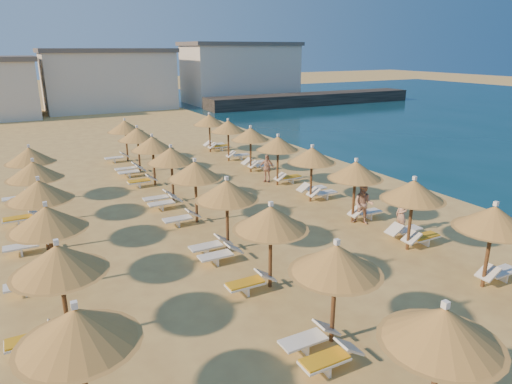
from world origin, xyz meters
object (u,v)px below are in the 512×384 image
parasol_row_east (356,171)px  beachgoer_c (267,168)px  beachgoer_b (363,204)px  jetty (312,99)px  parasol_row_west (227,191)px  beachgoer_a (402,214)px

parasol_row_east → beachgoer_c: (-0.20, 7.35, -1.53)m
parasol_row_east → beachgoer_b: (0.27, -0.34, -1.43)m
jetty → parasol_row_west: (-29.59, -36.84, 1.58)m
jetty → beachgoer_c: 37.86m
jetty → beachgoer_a: beachgoer_a is taller
parasol_row_east → beachgoer_a: size_ratio=22.15×
beachgoer_c → beachgoer_a: beachgoer_c is taller
jetty → parasol_row_east: bearing=-121.5°
beachgoer_b → parasol_row_east: bearing=176.8°
beachgoer_a → parasol_row_east: bearing=-145.1°
parasol_row_east → parasol_row_west: (-6.06, 0.00, 0.00)m
parasol_row_west → beachgoer_a: size_ratio=22.15×
jetty → beachgoer_b: beachgoer_b is taller
beachgoer_a → parasol_row_west: bearing=-99.1°
parasol_row_west → beachgoer_a: parasol_row_west is taller
beachgoer_c → beachgoer_a: (1.24, -9.18, -0.01)m
jetty → beachgoer_a: (-22.49, -38.67, 0.04)m
parasol_row_east → beachgoer_b: parasol_row_east is taller
jetty → parasol_row_west: 47.28m
parasol_row_east → beachgoer_c: 7.50m
beachgoer_b → beachgoer_a: bearing=-14.9°
beachgoer_b → beachgoer_a: beachgoer_b is taller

